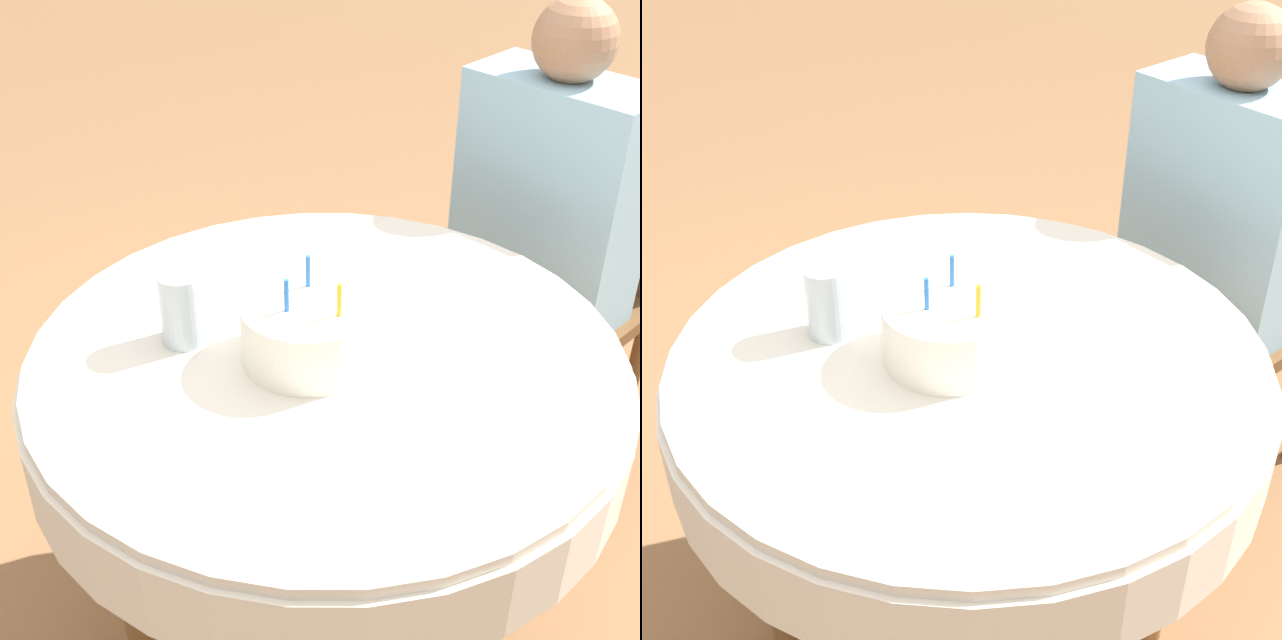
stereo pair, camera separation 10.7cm
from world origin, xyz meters
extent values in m
plane|color=#8C603D|center=(0.00, 0.00, 0.00)|extent=(12.00, 12.00, 0.00)
cylinder|color=silver|center=(0.00, 0.00, 0.73)|extent=(0.99, 0.99, 0.02)
cylinder|color=silver|center=(0.00, 0.00, 0.66)|extent=(1.01, 1.01, 0.13)
cylinder|color=brown|center=(-0.27, -0.27, 0.36)|extent=(0.05, 0.05, 0.72)
cylinder|color=brown|center=(-0.27, 0.27, 0.36)|extent=(0.05, 0.05, 0.72)
cylinder|color=brown|center=(0.27, 0.27, 0.36)|extent=(0.05, 0.05, 0.72)
cube|color=brown|center=(-0.01, 0.81, 0.42)|extent=(0.50, 0.50, 0.04)
cube|color=brown|center=(0.01, 1.02, 0.64)|extent=(0.41, 0.07, 0.40)
cylinder|color=brown|center=(-0.23, 0.63, 0.20)|extent=(0.04, 0.04, 0.40)
cylinder|color=brown|center=(0.17, 0.59, 0.20)|extent=(0.04, 0.04, 0.40)
cylinder|color=brown|center=(-0.19, 1.03, 0.20)|extent=(0.04, 0.04, 0.40)
cylinder|color=brown|center=(0.21, 0.99, 0.20)|extent=(0.04, 0.04, 0.40)
cylinder|color=#9E7051|center=(-0.12, 0.67, 0.22)|extent=(0.09, 0.09, 0.44)
cylinder|color=#9E7051|center=(0.08, 0.65, 0.22)|extent=(0.09, 0.09, 0.44)
cube|color=#8CB7D1|center=(-0.01, 0.81, 0.71)|extent=(0.43, 0.24, 0.55)
sphere|color=#9E7051|center=(-0.01, 0.81, 1.07)|extent=(0.18, 0.18, 0.18)
cylinder|color=white|center=(-0.01, -0.04, 0.80)|extent=(0.22, 0.22, 0.10)
cylinder|color=gold|center=(0.05, -0.03, 0.88)|extent=(0.01, 0.01, 0.06)
cylinder|color=blue|center=(-0.04, 0.01, 0.88)|extent=(0.01, 0.01, 0.06)
cylinder|color=blue|center=(-0.02, -0.07, 0.88)|extent=(0.01, 0.01, 0.06)
cylinder|color=silver|center=(-0.20, -0.13, 0.81)|extent=(0.08, 0.08, 0.13)
camera|label=1|loc=(0.75, -0.93, 1.61)|focal=50.00mm
camera|label=2|loc=(0.83, -0.86, 1.61)|focal=50.00mm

